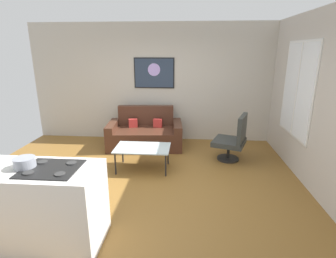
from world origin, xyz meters
The scene contains 10 objects.
ground centered at (0.00, 0.00, -0.02)m, with size 6.40×6.40×0.04m, color brown.
back_wall centered at (0.00, 2.42, 1.40)m, with size 6.40×0.05×2.80m, color #BDB6A9.
right_wall centered at (2.62, 0.30, 1.40)m, with size 0.05×6.40×2.80m, color beige.
couch centered at (-0.35, 1.80, 0.29)m, with size 1.75×1.06×0.90m.
coffee_table centered at (-0.19, 0.55, 0.40)m, with size 1.01×0.64×0.44m.
armchair centered at (1.56, 1.11, 0.45)m, with size 0.78×0.80×0.96m.
kitchen_counter centered at (-1.11, -1.51, 0.47)m, with size 1.58×0.69×0.96m.
mixing_bowl centered at (-1.12, -1.50, 0.99)m, with size 0.23×0.23×0.12m.
wall_painting centered at (-0.20, 2.38, 1.65)m, with size 0.97×0.03×0.72m.
window centered at (2.59, 0.90, 1.49)m, with size 0.03×1.35×1.71m.
Camera 1 is at (0.65, -4.04, 2.18)m, focal length 28.46 mm.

